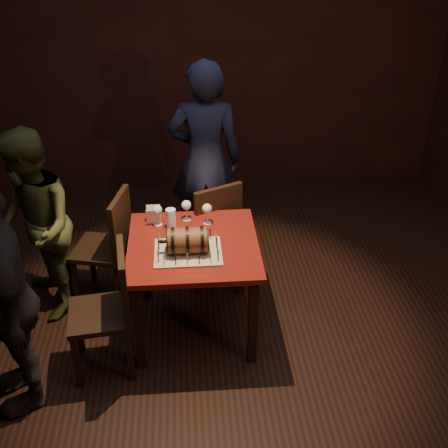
# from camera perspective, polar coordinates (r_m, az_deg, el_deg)

# --- Properties ---
(room_shell) EXTENTS (5.04, 5.04, 2.80)m
(room_shell) POSITION_cam_1_polar(r_m,az_deg,el_deg) (3.44, -1.04, 5.94)
(room_shell) COLOR black
(room_shell) RESTS_ON ground
(pub_table) EXTENTS (0.90, 0.90, 0.75)m
(pub_table) POSITION_cam_1_polar(r_m,az_deg,el_deg) (3.94, -3.11, -3.34)
(pub_table) COLOR #53100D
(pub_table) RESTS_ON ground
(cake_board) EXTENTS (0.45, 0.35, 0.01)m
(cake_board) POSITION_cam_1_polar(r_m,az_deg,el_deg) (3.78, -3.67, -2.87)
(cake_board) COLOR #AB9E8A
(cake_board) RESTS_ON pub_table
(barrel_cake) EXTENTS (0.33, 0.19, 0.19)m
(barrel_cake) POSITION_cam_1_polar(r_m,az_deg,el_deg) (3.73, -3.73, -1.69)
(barrel_cake) COLOR brown
(barrel_cake) RESTS_ON cake_board
(birthday_candles) EXTENTS (0.40, 0.30, 0.09)m
(birthday_candles) POSITION_cam_1_polar(r_m,az_deg,el_deg) (3.75, -3.70, -2.28)
(birthday_candles) COLOR #DFD685
(birthday_candles) RESTS_ON cake_board
(wine_glass_left) EXTENTS (0.07, 0.07, 0.16)m
(wine_glass_left) POSITION_cam_1_polar(r_m,az_deg,el_deg) (4.05, -6.80, 1.33)
(wine_glass_left) COLOR silver
(wine_glass_left) RESTS_ON pub_table
(wine_glass_mid) EXTENTS (0.07, 0.07, 0.16)m
(wine_glass_mid) POSITION_cam_1_polar(r_m,az_deg,el_deg) (4.09, -3.85, 1.84)
(wine_glass_mid) COLOR silver
(wine_glass_mid) RESTS_ON pub_table
(wine_glass_right) EXTENTS (0.07, 0.07, 0.16)m
(wine_glass_right) POSITION_cam_1_polar(r_m,az_deg,el_deg) (4.04, -1.73, 1.49)
(wine_glass_right) COLOR silver
(wine_glass_right) RESTS_ON pub_table
(pint_of_ale) EXTENTS (0.07, 0.07, 0.15)m
(pint_of_ale) POSITION_cam_1_polar(r_m,az_deg,el_deg) (4.03, -5.41, 0.51)
(pint_of_ale) COLOR silver
(pint_of_ale) RESTS_ON pub_table
(menu_card) EXTENTS (0.10, 0.05, 0.13)m
(menu_card) POSITION_cam_1_polar(r_m,az_deg,el_deg) (4.10, -7.19, 0.84)
(menu_card) COLOR white
(menu_card) RESTS_ON pub_table
(chair_back) EXTENTS (0.53, 0.53, 0.93)m
(chair_back) POSITION_cam_1_polar(r_m,az_deg,el_deg) (4.48, -1.16, -0.41)
(chair_back) COLOR black
(chair_back) RESTS_ON ground
(chair_left_rear) EXTENTS (0.48, 0.48, 0.93)m
(chair_left_rear) POSITION_cam_1_polar(r_m,az_deg,el_deg) (4.39, -11.46, -1.83)
(chair_left_rear) COLOR black
(chair_left_rear) RESTS_ON ground
(chair_left_front) EXTENTS (0.44, 0.44, 0.93)m
(chair_left_front) POSITION_cam_1_polar(r_m,az_deg,el_deg) (3.77, -11.43, -8.00)
(chair_left_front) COLOR black
(chair_left_front) RESTS_ON ground
(person_back) EXTENTS (0.66, 0.46, 1.73)m
(person_back) POSITION_cam_1_polar(r_m,az_deg,el_deg) (4.80, -1.92, 6.49)
(person_back) COLOR #191C33
(person_back) RESTS_ON ground
(person_left_rear) EXTENTS (0.79, 0.88, 1.48)m
(person_left_rear) POSITION_cam_1_polar(r_m,az_deg,el_deg) (4.30, -18.70, -0.34)
(person_left_rear) COLOR #393F1F
(person_left_rear) RESTS_ON ground
(person_left_front) EXTENTS (0.73, 1.02, 1.60)m
(person_left_front) POSITION_cam_1_polar(r_m,az_deg,el_deg) (3.56, -21.50, -6.90)
(person_left_front) COLOR black
(person_left_front) RESTS_ON ground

